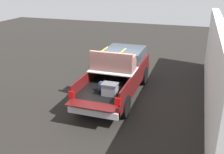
% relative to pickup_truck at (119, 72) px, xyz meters
% --- Properties ---
extents(ground_plane, '(40.00, 40.00, 0.00)m').
position_rel_pickup_truck_xyz_m(ground_plane, '(-0.39, 0.00, -0.96)').
color(ground_plane, black).
extents(pickup_truck, '(6.05, 2.06, 2.23)m').
position_rel_pickup_truck_xyz_m(pickup_truck, '(0.00, 0.00, 0.00)').
color(pickup_truck, '#470F0F').
rests_on(pickup_truck, ground_plane).
extents(building_facade, '(11.35, 0.36, 3.40)m').
position_rel_pickup_truck_xyz_m(building_facade, '(-0.16, -4.01, 0.74)').
color(building_facade, white).
rests_on(building_facade, ground_plane).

